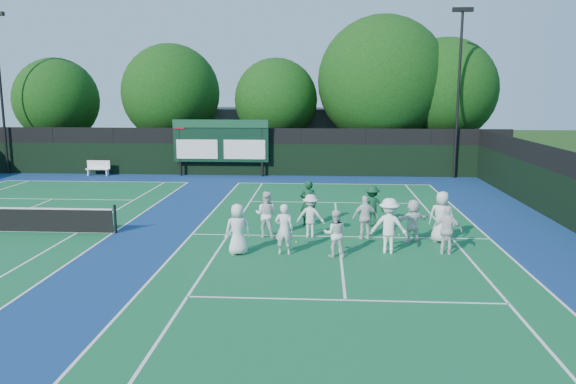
{
  "coord_description": "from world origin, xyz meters",
  "views": [
    {
      "loc": [
        -0.62,
        -19.14,
        5.32
      ],
      "look_at": [
        -2.0,
        3.0,
        1.3
      ],
      "focal_mm": 35.0,
      "sensor_mm": 36.0,
      "label": 1
    }
  ],
  "objects": [
    {
      "name": "tennis_ball_3",
      "position": [
        -4.17,
        3.27,
        0.03
      ],
      "size": [
        0.07,
        0.07,
        0.07
      ],
      "primitive_type": "sphere",
      "color": "#B6CC18",
      "rests_on": "ground"
    },
    {
      "name": "tennis_ball_5",
      "position": [
        4.07,
        0.16,
        0.03
      ],
      "size": [
        0.07,
        0.07,
        0.07
      ],
      "primitive_type": "sphere",
      "color": "#B6CC18",
      "rests_on": "ground"
    },
    {
      "name": "player_front_2",
      "position": [
        -0.2,
        -1.5,
        0.77
      ],
      "size": [
        0.77,
        0.61,
        1.54
      ],
      "primitive_type": "imported",
      "rotation": [
        0.0,
        0.0,
        3.18
      ],
      "color": "white",
      "rests_on": "ground"
    },
    {
      "name": "tree_e",
      "position": [
        7.66,
        19.58,
        5.2
      ],
      "size": [
        6.88,
        6.88,
        8.82
      ],
      "color": "#311D0D",
      "rests_on": "ground"
    },
    {
      "name": "scoreboard",
      "position": [
        -7.01,
        15.59,
        2.19
      ],
      "size": [
        6.0,
        0.21,
        3.55
      ],
      "color": "black",
      "rests_on": "ground"
    },
    {
      "name": "tree_a",
      "position": [
        -19.1,
        19.58,
        4.52
      ],
      "size": [
        5.82,
        5.82,
        7.58
      ],
      "color": "#311D0D",
      "rests_on": "ground"
    },
    {
      "name": "player_front_4",
      "position": [
        3.48,
        -1.0,
        0.8
      ],
      "size": [
        1.0,
        0.58,
        1.61
      ],
      "primitive_type": "imported",
      "rotation": [
        0.0,
        0.0,
        2.94
      ],
      "color": "white",
      "rests_on": "ground"
    },
    {
      "name": "player_back_0",
      "position": [
        -2.68,
        0.85,
        0.85
      ],
      "size": [
        0.95,
        0.81,
        1.7
      ],
      "primitive_type": "imported",
      "rotation": [
        0.0,
        0.0,
        2.91
      ],
      "color": "white",
      "rests_on": "ground"
    },
    {
      "name": "near_court",
      "position": [
        0.0,
        1.0,
        0.01
      ],
      "size": [
        11.05,
        23.85,
        0.01
      ],
      "color": "#125930",
      "rests_on": "ground"
    },
    {
      "name": "tree_d",
      "position": [
        3.48,
        19.58,
        5.74
      ],
      "size": [
        8.66,
        8.66,
        10.3
      ],
      "color": "#311D0D",
      "rests_on": "ground"
    },
    {
      "name": "tree_c",
      "position": [
        -3.7,
        19.58,
        4.55
      ],
      "size": [
        5.64,
        5.64,
        7.52
      ],
      "color": "#311D0D",
      "rests_on": "ground"
    },
    {
      "name": "player_back_4",
      "position": [
        3.6,
        0.49,
        0.92
      ],
      "size": [
        1.04,
        0.84,
        1.84
      ],
      "primitive_type": "imported",
      "rotation": [
        0.0,
        0.0,
        2.83
      ],
      "color": "silver",
      "rests_on": "ground"
    },
    {
      "name": "back_fence",
      "position": [
        -6.0,
        16.0,
        1.36
      ],
      "size": [
        34.0,
        0.08,
        3.0
      ],
      "color": "black",
      "rests_on": "ground"
    },
    {
      "name": "tennis_ball_1",
      "position": [
        1.17,
        1.43,
        0.03
      ],
      "size": [
        0.07,
        0.07,
        0.07
      ],
      "primitive_type": "sphere",
      "color": "#B6CC18",
      "rests_on": "ground"
    },
    {
      "name": "player_back_3",
      "position": [
        2.59,
        0.46,
        0.77
      ],
      "size": [
        1.49,
        1.01,
        1.54
      ],
      "primitive_type": "imported",
      "rotation": [
        0.0,
        0.0,
        3.57
      ],
      "color": "white",
      "rests_on": "ground"
    },
    {
      "name": "light_pole_left",
      "position": [
        -21.0,
        15.7,
        6.3
      ],
      "size": [
        1.2,
        0.3,
        10.12
      ],
      "color": "black",
      "rests_on": "ground"
    },
    {
      "name": "tennis_ball_4",
      "position": [
        2.25,
        1.31,
        0.03
      ],
      "size": [
        0.07,
        0.07,
        0.07
      ],
      "primitive_type": "sphere",
      "color": "#B6CC18",
      "rests_on": "ground"
    },
    {
      "name": "player_front_1",
      "position": [
        -1.86,
        -1.36,
        0.85
      ],
      "size": [
        0.66,
        0.46,
        1.7
      ],
      "primitive_type": "imported",
      "rotation": [
        0.0,
        0.0,
        3.05
      ],
      "color": "silver",
      "rests_on": "ground"
    },
    {
      "name": "player_front_3",
      "position": [
        1.59,
        -0.97,
        0.92
      ],
      "size": [
        1.29,
        0.88,
        1.85
      ],
      "primitive_type": "imported",
      "rotation": [
        0.0,
        0.0,
        2.97
      ],
      "color": "white",
      "rests_on": "ground"
    },
    {
      "name": "player_back_1",
      "position": [
        -1.04,
        0.91,
        0.8
      ],
      "size": [
        1.12,
        0.76,
        1.59
      ],
      "primitive_type": "imported",
      "rotation": [
        0.0,
        0.0,
        2.97
      ],
      "color": "silver",
      "rests_on": "ground"
    },
    {
      "name": "ground",
      "position": [
        0.0,
        0.0,
        0.0
      ],
      "size": [
        120.0,
        120.0,
        0.0
      ],
      "primitive_type": "plane",
      "color": "#18360E",
      "rests_on": "ground"
    },
    {
      "name": "court_apron",
      "position": [
        -6.0,
        1.0,
        0.0
      ],
      "size": [
        34.0,
        32.0,
        0.01
      ],
      "primitive_type": "cube",
      "color": "navy",
      "rests_on": "ground"
    },
    {
      "name": "light_pole_right",
      "position": [
        7.5,
        15.7,
        6.3
      ],
      "size": [
        1.2,
        0.3,
        10.12
      ],
      "color": "black",
      "rests_on": "ground"
    },
    {
      "name": "tennis_ball_0",
      "position": [
        -1.52,
        0.09,
        0.03
      ],
      "size": [
        0.07,
        0.07,
        0.07
      ],
      "primitive_type": "sphere",
      "color": "#B6CC18",
      "rests_on": "ground"
    },
    {
      "name": "player_back_2",
      "position": [
        0.94,
        0.77,
        0.8
      ],
      "size": [
        1.0,
        0.57,
        1.6
      ],
      "primitive_type": "imported",
      "rotation": [
        0.0,
        0.0,
        3.34
      ],
      "color": "white",
      "rests_on": "ground"
    },
    {
      "name": "coach_left",
      "position": [
        -1.17,
        2.72,
        0.91
      ],
      "size": [
        0.67,
        0.44,
        1.83
      ],
      "primitive_type": "imported",
      "rotation": [
        0.0,
        0.0,
        3.13
      ],
      "color": "#0F3A22",
      "rests_on": "ground"
    },
    {
      "name": "tree_b",
      "position": [
        -10.97,
        19.58,
        4.97
      ],
      "size": [
        6.71,
        6.71,
        8.5
      ],
      "color": "#311D0D",
      "rests_on": "ground"
    },
    {
      "name": "player_front_0",
      "position": [
        -3.37,
        -1.46,
        0.85
      ],
      "size": [
        0.96,
        0.79,
        1.7
      ],
      "primitive_type": "imported",
      "rotation": [
        0.0,
        0.0,
        3.49
      ],
      "color": "white",
      "rests_on": "ground"
    },
    {
      "name": "coach_right",
      "position": [
        1.35,
        2.75,
        0.82
      ],
      "size": [
        1.19,
        0.88,
        1.64
      ],
      "primitive_type": "imported",
      "rotation": [
        0.0,
        0.0,
        3.42
      ],
      "color": "#103D24",
      "rests_on": "ground"
    },
    {
      "name": "clubhouse",
      "position": [
        -2.0,
        24.0,
        2.0
      ],
      "size": [
        18.0,
        6.0,
        4.0
      ],
      "primitive_type": "cube",
      "color": "#505055",
      "rests_on": "ground"
    },
    {
      "name": "bench",
      "position": [
        -14.86,
        15.37,
        0.51
      ],
      "size": [
        1.51,
        0.46,
        0.95
      ],
      "color": "white",
      "rests_on": "ground"
    }
  ]
}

